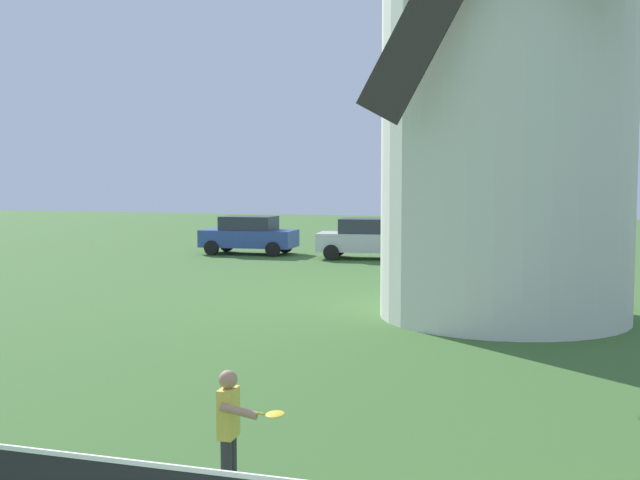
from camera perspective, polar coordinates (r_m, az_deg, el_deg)
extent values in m
cylinder|color=silver|center=(18.14, 13.31, 9.00)|extent=(5.52, 5.52, 9.18)
cube|color=white|center=(6.05, -5.80, -16.55)|extent=(4.97, 0.02, 0.04)
cylinder|color=#333338|center=(8.30, -6.43, -15.68)|extent=(0.11, 0.11, 0.56)
cylinder|color=#333338|center=(8.18, -6.79, -16.00)|extent=(0.11, 0.11, 0.56)
cube|color=#E5CC4C|center=(8.07, -6.64, -12.31)|extent=(0.16, 0.28, 0.50)
sphere|color=tan|center=(7.98, -6.66, -9.98)|extent=(0.19, 0.19, 0.19)
cylinder|color=tan|center=(8.23, -6.19, -12.10)|extent=(0.08, 0.08, 0.37)
cylinder|color=tan|center=(7.85, -5.89, -12.22)|extent=(0.39, 0.10, 0.14)
cylinder|color=yellow|center=(7.80, -4.83, -12.31)|extent=(0.22, 0.03, 0.04)
ellipsoid|color=yellow|center=(7.73, -3.26, -12.46)|extent=(0.19, 0.25, 0.03)
cube|color=#334C99|center=(32.51, -5.16, 0.12)|extent=(3.91, 1.87, 0.70)
cube|color=#2D333D|center=(32.47, -5.17, 1.23)|extent=(2.21, 1.59, 0.56)
cylinder|color=black|center=(32.94, -2.52, -0.42)|extent=(0.61, 0.21, 0.60)
cylinder|color=black|center=(31.32, -3.43, -0.68)|extent=(0.61, 0.21, 0.60)
cylinder|color=black|center=(33.79, -6.76, -0.32)|extent=(0.61, 0.21, 0.60)
cylinder|color=black|center=(32.21, -7.85, -0.57)|extent=(0.61, 0.21, 0.60)
cube|color=silver|center=(30.58, 3.53, -0.15)|extent=(4.08, 2.17, 0.70)
cube|color=#2D333D|center=(30.53, 3.53, 1.03)|extent=(2.35, 1.75, 0.56)
cylinder|color=black|center=(31.34, 6.11, -0.69)|extent=(0.62, 0.25, 0.60)
cylinder|color=black|center=(29.65, 5.89, -0.99)|extent=(0.62, 0.25, 0.60)
cylinder|color=black|center=(31.62, 1.31, -0.62)|extent=(0.62, 0.25, 0.60)
cylinder|color=black|center=(29.95, 0.82, -0.91)|extent=(0.62, 0.25, 0.60)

